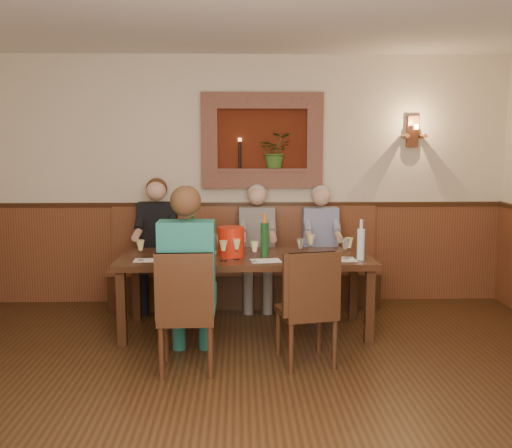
{
  "coord_description": "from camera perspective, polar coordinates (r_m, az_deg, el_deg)",
  "views": [
    {
      "loc": [
        -0.06,
        -3.51,
        1.81
      ],
      "look_at": [
        0.1,
        1.9,
        1.05
      ],
      "focal_mm": 40.0,
      "sensor_mm": 36.0,
      "label": 1
    }
  ],
  "objects": [
    {
      "name": "wine_glass_11",
      "position": [
        5.15,
        -0.14,
        -2.8
      ],
      "size": [
        0.08,
        0.08,
        0.19
      ],
      "primitive_type": null,
      "color": "#ECDE8D",
      "rests_on": "dining_table"
    },
    {
      "name": "wine_glass_10",
      "position": [
        5.42,
        9.29,
        -2.36
      ],
      "size": [
        0.08,
        0.08,
        0.19
      ],
      "primitive_type": null,
      "color": "#ECDE8D",
      "rests_on": "dining_table"
    },
    {
      "name": "bench",
      "position": [
        6.48,
        -1.13,
        -5.25
      ],
      "size": [
        3.0,
        0.45,
        1.11
      ],
      "color": "#381E0F",
      "rests_on": "ground"
    },
    {
      "name": "wainscoting",
      "position": [
        3.72,
        -0.67,
        -11.2
      ],
      "size": [
        6.02,
        6.02,
        1.15
      ],
      "color": "brown",
      "rests_on": "ground"
    },
    {
      "name": "wine_glass_7",
      "position": [
        5.55,
        5.51,
        -2.06
      ],
      "size": [
        0.08,
        0.08,
        0.19
      ],
      "primitive_type": null,
      "color": "#ECDE8D",
      "rests_on": "dining_table"
    },
    {
      "name": "tasting_sheet_a",
      "position": [
        5.34,
        -10.78,
        -3.58
      ],
      "size": [
        0.25,
        0.19,
        0.0
      ],
      "primitive_type": "cube",
      "rotation": [
        0.0,
        0.0,
        0.04
      ],
      "color": "white",
      "rests_on": "dining_table"
    },
    {
      "name": "person_chair_front",
      "position": [
        4.76,
        -6.79,
        -6.56
      ],
      "size": [
        0.45,
        0.55,
        1.49
      ],
      "color": "#1B5860",
      "rests_on": "ground"
    },
    {
      "name": "wine_glass_4",
      "position": [
        5.28,
        -1.95,
        -2.54
      ],
      "size": [
        0.08,
        0.08,
        0.19
      ],
      "primitive_type": null,
      "color": "#ECDE8D",
      "rests_on": "dining_table"
    },
    {
      "name": "tasting_sheet_d",
      "position": [
        5.2,
        -6.09,
        -3.79
      ],
      "size": [
        0.3,
        0.26,
        0.0
      ],
      "primitive_type": "cube",
      "rotation": [
        0.0,
        0.0,
        0.39
      ],
      "color": "white",
      "rests_on": "dining_table"
    },
    {
      "name": "person_bench_mid",
      "position": [
        6.33,
        0.12,
        -3.37
      ],
      "size": [
        0.4,
        0.49,
        1.37
      ],
      "color": "#5D5655",
      "rests_on": "ground"
    },
    {
      "name": "tasting_sheet_b",
      "position": [
        5.23,
        0.98,
        -3.69
      ],
      "size": [
        0.29,
        0.23,
        0.0
      ],
      "primitive_type": "cube",
      "rotation": [
        0.0,
        0.0,
        0.13
      ],
      "color": "white",
      "rests_on": "dining_table"
    },
    {
      "name": "wine_bottle_green_a",
      "position": [
        5.39,
        0.86,
        -1.5
      ],
      "size": [
        0.08,
        0.08,
        0.41
      ],
      "rotation": [
        0.0,
        0.0,
        0.05
      ],
      "color": "#19471E",
      "rests_on": "dining_table"
    },
    {
      "name": "wine_glass_1",
      "position": [
        5.56,
        -8.57,
        -2.08
      ],
      "size": [
        0.08,
        0.08,
        0.19
      ],
      "primitive_type": null,
      "color": "white",
      "rests_on": "dining_table"
    },
    {
      "name": "dining_table",
      "position": [
        5.48,
        -1.03,
        -3.96
      ],
      "size": [
        2.4,
        0.9,
        0.75
      ],
      "color": "#32190F",
      "rests_on": "ground"
    },
    {
      "name": "wine_bottle_green_b",
      "position": [
        5.54,
        -6.35,
        -1.45
      ],
      "size": [
        0.09,
        0.09,
        0.38
      ],
      "rotation": [
        0.0,
        0.0,
        0.36
      ],
      "color": "#19471E",
      "rests_on": "dining_table"
    },
    {
      "name": "chair_near_left",
      "position": [
        4.67,
        -6.92,
        -11.05
      ],
      "size": [
        0.45,
        0.45,
        1.0
      ],
      "rotation": [
        0.0,
        0.0,
        0.03
      ],
      "color": "#32190F",
      "rests_on": "ground"
    },
    {
      "name": "wine_glass_0",
      "position": [
        5.32,
        -11.48,
        -2.61
      ],
      "size": [
        0.08,
        0.08,
        0.19
      ],
      "primitive_type": null,
      "color": "#ECDE8D",
      "rests_on": "dining_table"
    },
    {
      "name": "water_bottle",
      "position": [
        5.34,
        10.44,
        -1.91
      ],
      "size": [
        0.09,
        0.09,
        0.38
      ],
      "rotation": [
        0.0,
        0.0,
        0.43
      ],
      "color": "silver",
      "rests_on": "dining_table"
    },
    {
      "name": "wine_glass_6",
      "position": [
        5.34,
        4.47,
        -2.45
      ],
      "size": [
        0.08,
        0.08,
        0.19
      ],
      "primitive_type": null,
      "color": "white",
      "rests_on": "dining_table"
    },
    {
      "name": "wine_glass_3",
      "position": [
        5.56,
        -3.7,
        -2.02
      ],
      "size": [
        0.08,
        0.08,
        0.19
      ],
      "primitive_type": null,
      "color": "white",
      "rests_on": "dining_table"
    },
    {
      "name": "wine_glass_9",
      "position": [
        5.21,
        -3.28,
        -2.7
      ],
      "size": [
        0.08,
        0.08,
        0.19
      ],
      "primitive_type": null,
      "color": "#ECDE8D",
      "rests_on": "dining_table"
    },
    {
      "name": "person_bench_right",
      "position": [
        6.39,
        6.5,
        -3.37
      ],
      "size": [
        0.39,
        0.48,
        1.36
      ],
      "color": "navy",
      "rests_on": "ground"
    },
    {
      "name": "chair_near_right",
      "position": [
        4.8,
        5.08,
        -10.58
      ],
      "size": [
        0.51,
        0.51,
        0.97
      ],
      "rotation": [
        0.0,
        0.0,
        0.21
      ],
      "color": "#32190F",
      "rests_on": "ground"
    },
    {
      "name": "spittoon_bucket",
      "position": [
        5.41,
        -2.5,
        -1.79
      ],
      "size": [
        0.32,
        0.32,
        0.28
      ],
      "primitive_type": "cylinder",
      "rotation": [
        0.0,
        0.0,
        -0.36
      ],
      "color": "red",
      "rests_on": "dining_table"
    },
    {
      "name": "wall_sconce",
      "position": [
        6.73,
        15.41,
        8.83
      ],
      "size": [
        0.25,
        0.2,
        0.35
      ],
      "color": "brown",
      "rests_on": "ground"
    },
    {
      "name": "room_shell",
      "position": [
        3.51,
        -0.71,
        9.29
      ],
      "size": [
        6.04,
        6.04,
        2.82
      ],
      "color": "beige",
      "rests_on": "ground"
    },
    {
      "name": "wine_glass_8",
      "position": [
        5.35,
        8.92,
        -2.5
      ],
      "size": [
        0.08,
        0.08,
        0.19
      ],
      "primitive_type": null,
      "color": "white",
      "rests_on": "dining_table"
    },
    {
      "name": "ground_plane",
      "position": [
        3.95,
        -0.66,
        -19.27
      ],
      "size": [
        6.0,
        6.0,
        0.0
      ],
      "primitive_type": "plane",
      "color": "black",
      "rests_on": "ground"
    },
    {
      "name": "person_bench_left",
      "position": [
        6.38,
        -9.88,
        -3.1
      ],
      "size": [
        0.43,
        0.52,
        1.44
      ],
      "color": "black",
      "rests_on": "ground"
    },
    {
      "name": "wine_glass_2",
      "position": [
        5.24,
        -6.43,
        -2.67
      ],
      "size": [
        0.08,
        0.08,
        0.19
      ],
      "primitive_type": null,
      "color": "#ECDE8D",
      "rests_on": "dining_table"
    },
    {
      "name": "wine_glass_5",
      "position": [
        5.6,
        0.77,
        -1.93
      ],
      "size": [
        0.08,
        0.08,
        0.19
      ],
      "primitive_type": null,
      "color": "#ECDE8D",
      "rests_on": "dining_table"
    },
    {
      "name": "wall_niche",
      "position": [
        6.46,
        0.98,
        7.95
      ],
      "size": [
        1.36,
        0.3,
        1.06
      ],
      "color": "#521B0B",
      "rests_on": "ground"
    },
    {
      "name": "tasting_sheet_c",
      "position": [
        5.34,
        8.25,
        -3.52
      ],
      "size": [
        0.33,
        0.24,
        0.0
      ],
      "primitive_type": "cube",
      "rotation": [
        0.0,
        0.0,
        0.04
      ],
      "color": "white",
      "rests_on": "dining_table"
    }
  ]
}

